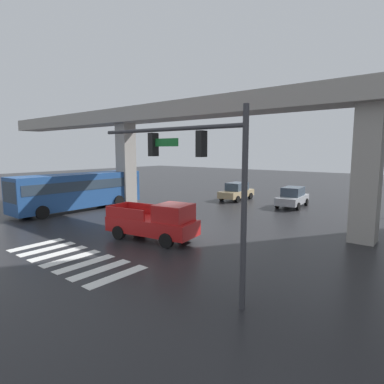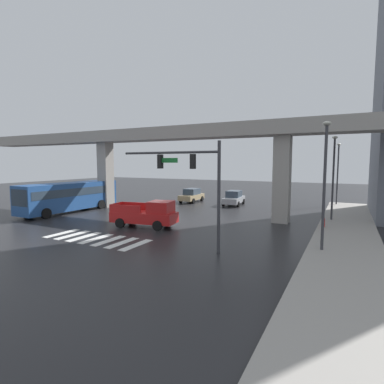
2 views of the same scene
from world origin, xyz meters
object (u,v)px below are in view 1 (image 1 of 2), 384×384
city_bus (79,189)px  pickup_truck (156,222)px  sedan_silver (292,197)px  traffic_signal_mast (199,165)px  sedan_tan (237,191)px

city_bus → pickup_truck: bearing=-12.1°
pickup_truck → sedan_silver: pickup_truck is taller
city_bus → sedan_silver: 18.10m
pickup_truck → city_bus: bearing=167.9°
pickup_truck → sedan_silver: (1.80, 14.78, -0.14)m
sedan_silver → traffic_signal_mast: size_ratio=0.68×
city_bus → traffic_signal_mast: (17.21, -6.17, 2.66)m
pickup_truck → city_bus: (-11.41, 2.44, 0.73)m
pickup_truck → sedan_silver: 14.89m
sedan_silver → city_bus: bearing=-136.9°
city_bus → sedan_silver: (13.21, 12.34, -0.87)m
sedan_silver → pickup_truck: bearing=-96.9°
pickup_truck → traffic_signal_mast: traffic_signal_mast is taller
sedan_silver → sedan_tan: size_ratio=1.02×
pickup_truck → sedan_tan: size_ratio=1.23×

